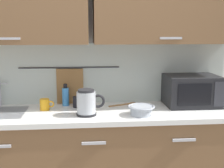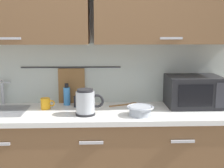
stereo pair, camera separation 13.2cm
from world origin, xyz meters
The scene contains 10 objects.
counter_unit centered at (-0.01, 0.30, 0.46)m, with size 2.53×0.64×0.90m.
back_wall_assembly centered at (0.00, 0.53, 1.52)m, with size 3.70×0.41×2.50m.
sink_faucet centered at (-0.81, 0.53, 1.04)m, with size 0.09×0.17×0.22m.
microwave centered at (0.88, 0.41, 1.04)m, with size 0.46×0.35×0.27m.
electric_kettle centered at (-0.05, 0.18, 1.00)m, with size 0.23×0.16×0.21m.
dish_soap_bottle centered at (-0.23, 0.50, 0.99)m, with size 0.06×0.06×0.20m.
mug_near_sink centered at (-0.40, 0.37, 0.95)m, with size 0.12×0.08×0.09m.
mixing_bowl centered at (0.38, 0.14, 0.94)m, with size 0.21×0.21×0.08m.
mug_by_kettle centered at (-0.12, 0.43, 0.95)m, with size 0.12×0.08×0.09m.
wooden_spoon centered at (0.31, 0.48, 0.91)m, with size 0.26×0.14×0.01m.
Camera 2 is at (0.07, -2.11, 1.57)m, focal length 47.82 mm.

